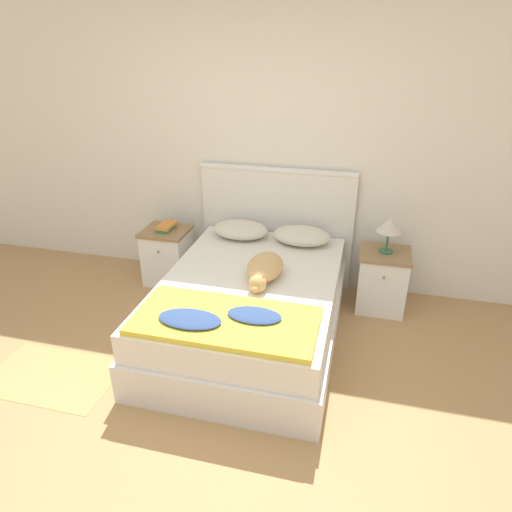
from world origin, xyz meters
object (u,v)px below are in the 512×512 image
Objects in this scene: dog at (265,269)px; book_stack at (166,227)px; table_lamp at (390,226)px; nightstand_right at (382,280)px; pillow_right at (302,236)px; pillow_left at (241,230)px; bed at (250,308)px; nightstand_left at (168,255)px.

book_stack is at bearing 149.20° from dog.
book_stack is 2.03m from table_lamp.
dog is (-0.91, -0.66, 0.33)m from nightstand_right.
pillow_right is at bearing 75.81° from dog.
dog is 1.14m from table_lamp.
book_stack is at bearing 179.85° from nightstand_right.
bed is at bearing -69.06° from pillow_left.
table_lamp reaches higher than pillow_right.
table_lamp is (0.91, 0.66, 0.18)m from dog.
nightstand_right is (1.01, 0.70, 0.01)m from bed.
nightstand_right is (2.03, 0.00, 0.00)m from nightstand_left.
bed is 3.78× the size of pillow_left.
pillow_right is 0.83× the size of dog.
dog is (0.39, -0.70, 0.00)m from pillow_left.
bed is 3.52× the size of nightstand_left.
pillow_left is at bearing 178.19° from nightstand_right.
table_lamp is at bearing -0.17° from book_stack.
dog reaches higher than book_stack.
book_stack is at bearing 38.69° from nightstand_left.
nightstand_right is 0.80m from pillow_right.
dog is at bearing -60.94° from pillow_left.
table_lamp is (1.01, 0.70, 0.53)m from bed.
table_lamp is (0.73, -0.04, 0.18)m from pillow_right.
table_lamp is at bearing -3.24° from pillow_right.
dog is (0.11, 0.04, 0.35)m from bed.
pillow_left reaches higher than nightstand_right.
bed is 1.27m from book_stack.
nightstand_left is at bearing -176.80° from pillow_left.
nightstand_left is 2.03m from nightstand_right.
pillow_right is (1.30, 0.04, 0.33)m from nightstand_left.
nightstand_right is 2.04m from book_stack.
nightstand_left is at bearing -141.31° from book_stack.
book_stack is (-0.72, -0.04, -0.03)m from pillow_left.
table_lamp reaches higher than nightstand_right.
pillow_left reaches higher than bed.
bed is 0.86m from pillow_right.
pillow_left is 1.31m from table_lamp.
table_lamp is at bearing -1.83° from pillow_left.
pillow_right is at bearing 1.81° from nightstand_left.
book_stack reaches higher than nightstand_left.
table_lamp reaches higher than dog.
pillow_right is (0.28, 0.74, 0.35)m from bed.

